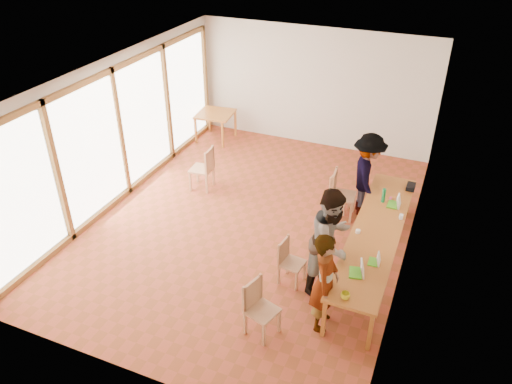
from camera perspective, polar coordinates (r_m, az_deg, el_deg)
ground at (r=10.06m, az=-0.50°, el=-3.39°), size 8.00×8.00×0.00m
wall_back at (r=12.77m, az=6.70°, el=11.75°), size 6.00×0.10×3.00m
wall_front at (r=6.45m, az=-14.97°, el=-10.97°), size 6.00×0.10×3.00m
wall_right at (r=8.70m, az=17.94°, el=0.56°), size 0.10×8.00×3.00m
window_wall at (r=10.70m, az=-15.38°, el=6.87°), size 0.10×8.00×3.00m
ceiling at (r=8.71m, az=-0.59°, el=13.18°), size 6.00×8.00×0.04m
communal_table at (r=8.80m, az=13.57°, el=-4.52°), size 0.80×4.00×0.75m
side_table at (r=13.21m, az=-4.67°, el=8.67°), size 0.90×0.90×0.75m
chair_near at (r=7.48m, az=0.13°, el=-12.44°), size 0.53×0.53×0.48m
chair_mid at (r=8.38m, az=3.65°, el=-7.39°), size 0.42×0.42×0.43m
chair_far at (r=10.08m, az=9.43°, el=0.32°), size 0.50×0.50×0.53m
chair_empty at (r=10.33m, az=9.18°, el=0.42°), size 0.41×0.41×0.43m
chair_spare at (r=10.93m, az=-5.79°, el=3.15°), size 0.49×0.49×0.52m
person_near at (r=7.45m, az=7.87°, el=-10.15°), size 0.47×0.65×1.66m
person_mid at (r=8.05m, az=8.63°, el=-5.60°), size 0.95×1.09×1.88m
person_far at (r=10.14m, az=12.59°, el=1.90°), size 0.98×1.28×1.75m
laptop_near at (r=7.76m, az=11.67°, el=-8.80°), size 0.28×0.30×0.22m
laptop_mid at (r=8.03m, az=13.54°, el=-7.62°), size 0.19×0.22×0.18m
laptop_far at (r=9.48m, az=15.67°, el=-1.22°), size 0.23×0.27×0.22m
yellow_mug at (r=7.32m, az=10.17°, el=-11.60°), size 0.16×0.16×0.11m
green_bottle at (r=9.51m, az=14.39°, el=-0.37°), size 0.07×0.07×0.28m
clear_glass at (r=9.16m, az=16.25°, el=-2.72°), size 0.07×0.07×0.09m
condiment_cup at (r=8.62m, az=11.58°, el=-4.44°), size 0.08×0.08×0.06m
pink_phone at (r=9.70m, az=15.11°, el=-0.71°), size 0.05×0.10×0.01m
black_pouch at (r=10.12m, az=17.28°, el=0.58°), size 0.16×0.26×0.09m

